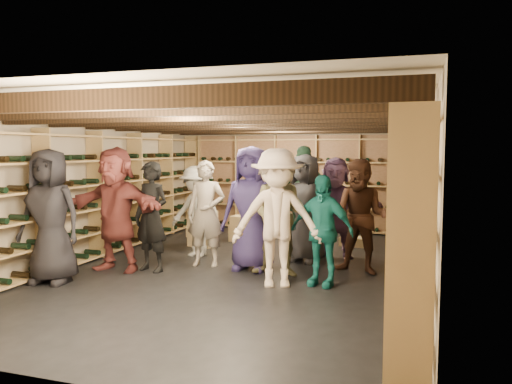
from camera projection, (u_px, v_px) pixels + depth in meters
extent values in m
plane|color=black|center=(239.00, 268.00, 7.74)|extent=(8.00, 8.00, 0.00)
cube|color=tan|center=(298.00, 177.00, 11.43)|extent=(5.50, 0.02, 2.40)
cube|color=tan|center=(62.00, 233.00, 3.85)|extent=(5.50, 0.02, 2.40)
cube|color=tan|center=(87.00, 187.00, 8.48)|extent=(0.02, 8.00, 2.40)
cube|color=tan|center=(428.00, 196.00, 6.79)|extent=(0.02, 8.00, 2.40)
cube|color=beige|center=(238.00, 112.00, 7.53)|extent=(5.50, 8.00, 0.01)
cube|color=black|center=(98.00, 100.00, 4.23)|extent=(5.40, 0.12, 0.18)
cube|color=black|center=(150.00, 108.00, 5.06)|extent=(5.40, 0.12, 0.18)
cube|color=black|center=(188.00, 114.00, 5.89)|extent=(5.40, 0.12, 0.18)
cube|color=black|center=(216.00, 118.00, 6.72)|extent=(5.40, 0.12, 0.18)
cube|color=black|center=(238.00, 122.00, 7.54)|extent=(5.40, 0.12, 0.18)
cube|color=black|center=(256.00, 124.00, 8.37)|extent=(5.40, 0.12, 0.18)
cube|color=black|center=(271.00, 126.00, 9.20)|extent=(5.40, 0.12, 0.18)
cube|color=black|center=(283.00, 128.00, 10.03)|extent=(5.40, 0.12, 0.18)
cube|color=black|center=(293.00, 130.00, 10.86)|extent=(5.40, 0.12, 0.18)
cube|color=tan|center=(96.00, 195.00, 8.44)|extent=(0.32, 7.50, 2.15)
cube|color=tan|center=(414.00, 205.00, 6.86)|extent=(0.32, 7.50, 2.15)
cube|color=tan|center=(296.00, 183.00, 11.28)|extent=(4.70, 0.30, 2.15)
cube|color=tan|center=(202.00, 242.00, 9.48)|extent=(0.57, 0.46, 0.17)
cube|color=tan|center=(202.00, 233.00, 9.47)|extent=(0.57, 0.46, 0.17)
cube|color=tan|center=(202.00, 224.00, 9.45)|extent=(0.57, 0.46, 0.17)
cube|color=tan|center=(202.00, 215.00, 9.44)|extent=(0.57, 0.46, 0.17)
cube|color=tan|center=(243.00, 237.00, 9.98)|extent=(0.54, 0.39, 0.17)
cube|color=tan|center=(243.00, 229.00, 9.97)|extent=(0.54, 0.39, 0.17)
cube|color=tan|center=(243.00, 220.00, 9.95)|extent=(0.54, 0.39, 0.17)
cube|color=tan|center=(354.00, 241.00, 9.51)|extent=(0.55, 0.41, 0.17)
imported|color=black|center=(50.00, 216.00, 6.83)|extent=(0.96, 0.68, 1.85)
imported|color=black|center=(151.00, 217.00, 7.50)|extent=(0.68, 0.53, 1.66)
imported|color=brown|center=(281.00, 215.00, 7.20)|extent=(0.92, 0.74, 1.79)
imported|color=beige|center=(277.00, 218.00, 6.66)|extent=(1.35, 1.01, 1.85)
imported|color=#166D69|center=(322.00, 230.00, 6.71)|extent=(0.94, 0.54, 1.51)
imported|color=brown|center=(116.00, 209.00, 7.54)|extent=(1.77, 0.63, 1.88)
imported|color=#271F4D|center=(251.00, 208.00, 7.58)|extent=(0.95, 0.65, 1.89)
imported|color=gray|center=(206.00, 213.00, 7.85)|extent=(0.66, 0.48, 1.67)
imported|color=#422518|center=(361.00, 217.00, 7.34)|extent=(0.93, 0.78, 1.70)
imported|color=#9F9D92|center=(196.00, 211.00, 8.53)|extent=(1.11, 0.80, 1.56)
imported|color=#244732|center=(302.00, 200.00, 8.67)|extent=(1.20, 0.72, 1.90)
imported|color=slate|center=(335.00, 207.00, 8.51)|extent=(1.64, 0.71, 1.71)
imported|color=#38383D|center=(305.00, 208.00, 8.13)|extent=(0.97, 0.75, 1.76)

